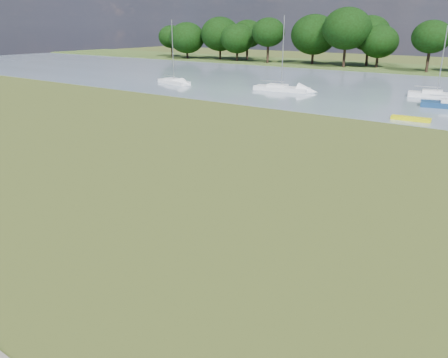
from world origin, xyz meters
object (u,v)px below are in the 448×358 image
Objects in this scene: kayak at (411,119)px; sailboat_3 at (436,93)px; sailboat_4 at (174,80)px; sailboat_1 at (281,87)px.

sailboat_3 is (-0.92, 15.14, 0.32)m from kayak.
sailboat_1 is at bearing 23.75° from sailboat_4.
sailboat_4 is at bearing -176.74° from sailboat_1.
sailboat_3 is at bearing 28.55° from sailboat_4.
sailboat_1 reaches higher than sailboat_3.
sailboat_4 is (-33.84, 6.59, 0.28)m from kayak.
sailboat_1 is 18.12m from sailboat_3.
sailboat_4 reaches higher than sailboat_3.
sailboat_4 is (-15.76, -2.71, -0.03)m from sailboat_1.
sailboat_1 is 15.99m from sailboat_4.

